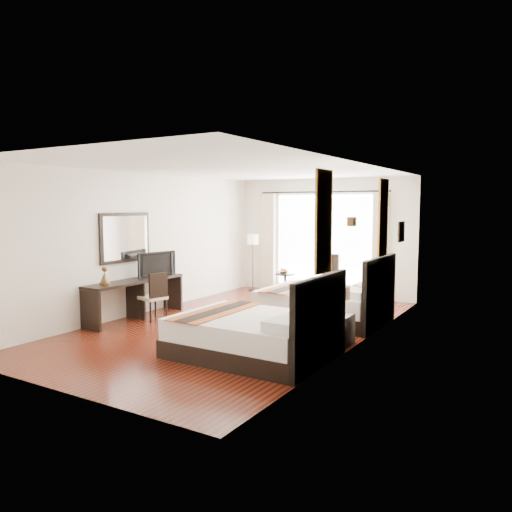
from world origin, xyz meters
The scene contains 29 objects.
floor centered at (0.00, 0.00, -0.01)m, with size 4.50×7.50×0.01m, color #3C0B0B.
ceiling centered at (0.00, 0.00, 2.79)m, with size 4.50×7.50×0.02m, color white.
wall_headboard centered at (2.25, 0.00, 1.40)m, with size 0.01×7.50×2.80m, color silver.
wall_desk centered at (-2.25, 0.00, 1.40)m, with size 0.01×7.50×2.80m, color silver.
wall_window centered at (0.00, 3.75, 1.40)m, with size 4.50×0.01×2.80m, color silver.
wall_entry centered at (0.00, -3.75, 1.40)m, with size 4.50×0.01×2.80m, color silver.
window_glass centered at (0.00, 3.73, 1.30)m, with size 2.40×0.02×2.20m, color white.
sheer_curtain centered at (0.00, 3.67, 1.30)m, with size 2.30×0.02×2.10m, color white.
drape_left centered at (-1.45, 3.63, 1.28)m, with size 0.35×0.14×2.35m, color #B7AA8E.
drape_right centered at (1.45, 3.63, 1.28)m, with size 0.35×0.14×2.35m, color #B7AA8E.
art_panel_near centered at (2.23, -1.38, 1.95)m, with size 0.03×0.50×1.35m, color maroon.
art_panel_far centered at (2.23, 1.19, 1.95)m, with size 0.03×0.50×1.35m, color maroon.
wall_sconce centered at (2.19, -0.24, 1.92)m, with size 0.10×0.14×0.14m, color #49321A.
mirror_frame centered at (-2.22, -0.55, 1.55)m, with size 0.04×1.25×0.95m, color black.
mirror_glass centered at (-2.19, -0.55, 1.55)m, with size 0.01×1.12×0.82m, color white.
bed_near centered at (1.21, -1.38, 0.32)m, with size 2.19×1.71×1.24m.
bed_far centered at (1.19, 1.19, 0.33)m, with size 2.23×1.74×1.26m.
nightstand centered at (1.99, -0.24, 0.24)m, with size 0.40×0.50×0.48m, color black.
table_lamp centered at (2.03, -0.19, 0.78)m, with size 0.26×0.26×0.41m.
vase centered at (1.98, -0.44, 0.57)m, with size 0.13×0.13×0.13m, color black.
console_desk centered at (-1.99, -0.55, 0.38)m, with size 0.50×2.20×0.76m, color black.
television centered at (-1.97, -0.03, 1.00)m, with size 0.86×0.11×0.50m, color black.
bronze_figurine centered at (-1.99, -1.29, 0.90)m, with size 0.19×0.19×0.29m, color #49321A, non-canonical shape.
desk_chair centered at (-1.64, -0.44, 0.28)m, with size 0.51×0.51×0.91m.
floor_lamp centered at (-1.75, 3.35, 1.21)m, with size 0.29×0.29×1.43m.
side_table centered at (-0.70, 3.11, 0.27)m, with size 0.47×0.47×0.54m, color black.
fruit_bowl centered at (-0.73, 3.08, 0.57)m, with size 0.21×0.21×0.05m, color #4D2A1B.
window_chair centered at (0.31, 3.19, 0.32)m, with size 0.58×0.58×1.04m.
jute_rug centered at (-0.04, 2.86, 0.01)m, with size 1.29×0.88×0.01m, color tan.
Camera 1 is at (4.83, -7.38, 2.16)m, focal length 35.00 mm.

